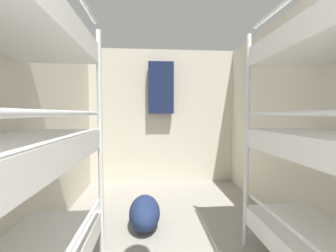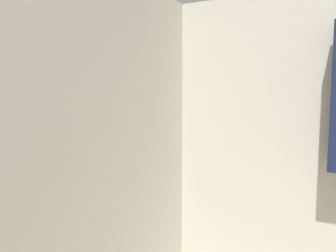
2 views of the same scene
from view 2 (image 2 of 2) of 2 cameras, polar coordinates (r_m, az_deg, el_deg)
The scene contains 0 objects.
Camera 2 is at (-0.20, 2.11, 1.75)m, focal length 35.00 mm.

